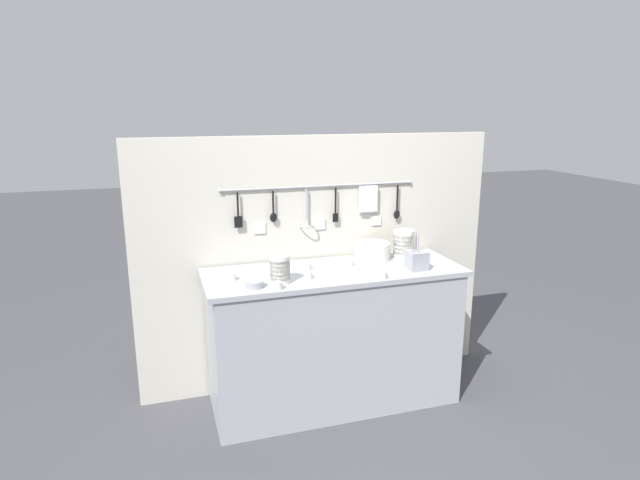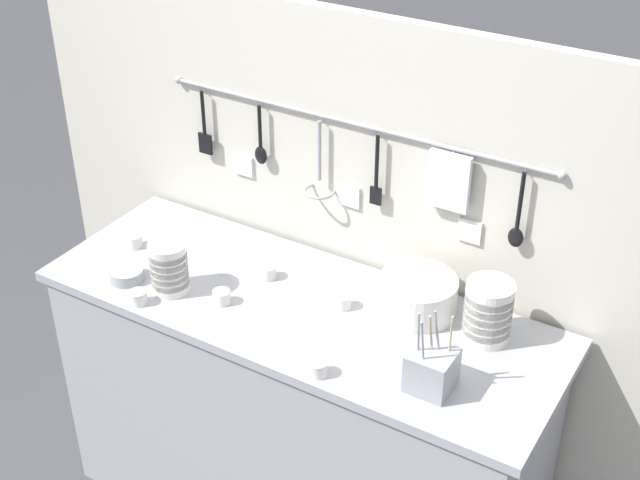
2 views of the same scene
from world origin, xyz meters
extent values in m
plane|color=#424247|center=(0.00, 0.00, 0.00)|extent=(20.00, 20.00, 0.00)
cube|color=#9EA0A8|center=(0.00, 0.00, 0.86)|extent=(1.57, 0.57, 0.03)
cube|color=#9EA0A8|center=(0.00, 0.00, 0.42)|extent=(1.51, 0.54, 0.85)
cube|color=beige|center=(0.00, 0.32, 0.83)|extent=(2.37, 0.04, 1.67)
cylinder|color=#93969E|center=(0.00, 0.29, 1.35)|extent=(1.26, 0.01, 0.01)
sphere|color=#93969E|center=(-0.63, 0.29, 1.35)|extent=(0.02, 0.02, 0.02)
sphere|color=#93969E|center=(0.63, 0.29, 1.35)|extent=(0.02, 0.02, 0.02)
cylinder|color=black|center=(-0.53, 0.27, 1.26)|extent=(0.01, 0.01, 0.15)
cube|color=black|center=(-0.53, 0.27, 1.15)|extent=(0.05, 0.01, 0.07)
cylinder|color=#93969E|center=(-0.53, 0.29, 1.34)|extent=(0.00, 0.01, 0.02)
cylinder|color=black|center=(-0.31, 0.27, 1.26)|extent=(0.01, 0.01, 0.14)
ellipsoid|color=black|center=(-0.31, 0.27, 1.17)|extent=(0.04, 0.02, 0.06)
cylinder|color=#93969E|center=(-0.31, 0.29, 1.34)|extent=(0.01, 0.01, 0.02)
cylinder|color=#93969E|center=(-0.09, 0.27, 1.24)|extent=(0.01, 0.01, 0.20)
torus|color=#93969E|center=(-0.09, 0.27, 1.10)|extent=(0.10, 0.10, 0.01)
cylinder|color=#93969E|center=(-0.09, 0.29, 1.34)|extent=(0.01, 0.01, 0.02)
cylinder|color=black|center=(0.10, 0.27, 1.25)|extent=(0.01, 0.01, 0.17)
cube|color=black|center=(0.10, 0.27, 1.14)|extent=(0.04, 0.01, 0.06)
cylinder|color=#93969E|center=(0.10, 0.29, 1.34)|extent=(0.01, 0.01, 0.02)
cube|color=silver|center=(0.33, 0.27, 1.25)|extent=(0.12, 0.02, 0.17)
cylinder|color=#93969E|center=(0.33, 0.29, 1.34)|extent=(0.01, 0.01, 0.02)
cylinder|color=black|center=(0.53, 0.27, 1.25)|extent=(0.01, 0.01, 0.17)
ellipsoid|color=black|center=(0.53, 0.27, 1.14)|extent=(0.04, 0.02, 0.06)
cylinder|color=#93969E|center=(0.53, 0.29, 1.34)|extent=(0.00, 0.01, 0.02)
cube|color=white|center=(-0.39, 0.29, 1.10)|extent=(0.07, 0.01, 0.07)
cube|color=white|center=(0.00, 0.29, 1.10)|extent=(0.07, 0.01, 0.07)
cube|color=white|center=(0.39, 0.29, 1.10)|extent=(0.07, 0.01, 0.07)
cylinder|color=silver|center=(0.53, 0.14, 0.90)|extent=(0.13, 0.13, 0.05)
cylinder|color=silver|center=(0.53, 0.14, 0.93)|extent=(0.13, 0.13, 0.05)
cylinder|color=silver|center=(0.53, 0.14, 0.95)|extent=(0.13, 0.13, 0.05)
cylinder|color=silver|center=(0.53, 0.14, 0.98)|extent=(0.13, 0.13, 0.05)
cylinder|color=silver|center=(0.53, 0.14, 1.01)|extent=(0.13, 0.13, 0.05)
cylinder|color=silver|center=(0.53, 0.14, 1.03)|extent=(0.13, 0.13, 0.05)
cylinder|color=silver|center=(-0.37, -0.14, 0.90)|extent=(0.11, 0.11, 0.04)
cylinder|color=silver|center=(-0.37, -0.14, 0.92)|extent=(0.11, 0.11, 0.04)
cylinder|color=silver|center=(-0.37, -0.14, 0.95)|extent=(0.11, 0.11, 0.04)
cylinder|color=silver|center=(-0.37, -0.14, 0.97)|extent=(0.11, 0.11, 0.04)
cylinder|color=silver|center=(-0.37, -0.14, 0.99)|extent=(0.11, 0.11, 0.04)
cylinder|color=silver|center=(-0.37, -0.14, 1.02)|extent=(0.11, 0.11, 0.04)
cylinder|color=silver|center=(0.31, 0.15, 0.88)|extent=(0.23, 0.23, 0.01)
cylinder|color=silver|center=(0.31, 0.15, 0.89)|extent=(0.23, 0.23, 0.01)
cylinder|color=silver|center=(0.31, 0.15, 0.90)|extent=(0.23, 0.23, 0.01)
cylinder|color=silver|center=(0.31, 0.15, 0.91)|extent=(0.23, 0.23, 0.01)
cylinder|color=silver|center=(0.31, 0.15, 0.92)|extent=(0.23, 0.23, 0.01)
cylinder|color=silver|center=(0.31, 0.15, 0.93)|extent=(0.23, 0.23, 0.01)
cylinder|color=silver|center=(0.31, 0.15, 0.94)|extent=(0.23, 0.23, 0.01)
cylinder|color=silver|center=(0.31, 0.15, 0.95)|extent=(0.23, 0.23, 0.01)
cylinder|color=silver|center=(0.31, 0.15, 0.96)|extent=(0.23, 0.23, 0.01)
cylinder|color=silver|center=(0.31, 0.15, 0.97)|extent=(0.23, 0.23, 0.01)
cylinder|color=silver|center=(0.31, 0.15, 0.98)|extent=(0.23, 0.23, 0.01)
cylinder|color=#93969E|center=(-0.52, -0.16, 0.90)|extent=(0.10, 0.10, 0.04)
cube|color=#93969E|center=(0.48, -0.13, 0.93)|extent=(0.11, 0.11, 0.11)
cylinder|color=#93969E|center=(0.45, -0.14, 1.02)|extent=(0.01, 0.03, 0.18)
cylinder|color=#93969E|center=(0.47, -0.17, 1.02)|extent=(0.02, 0.02, 0.18)
cylinder|color=#C6B793|center=(0.52, -0.10, 1.02)|extent=(0.02, 0.03, 0.17)
cylinder|color=#C6B793|center=(0.47, -0.12, 1.02)|extent=(0.02, 0.02, 0.16)
cylinder|color=#93969E|center=(0.49, -0.11, 1.02)|extent=(0.03, 0.03, 0.18)
cylinder|color=silver|center=(0.12, 0.05, 0.90)|extent=(0.05, 0.05, 0.04)
cylinder|color=silver|center=(-0.20, -0.11, 0.90)|extent=(0.05, 0.05, 0.04)
cylinder|color=silver|center=(-0.16, 0.07, 0.90)|extent=(0.05, 0.05, 0.04)
cylinder|color=silver|center=(0.21, -0.24, 0.90)|extent=(0.05, 0.05, 0.04)
cylinder|color=silver|center=(-0.40, -0.24, 0.90)|extent=(0.05, 0.05, 0.04)
cylinder|color=silver|center=(-0.62, -0.01, 0.90)|extent=(0.05, 0.05, 0.04)
camera|label=1|loc=(-1.01, -2.92, 1.85)|focal=30.00mm
camera|label=2|loc=(1.15, -1.77, 2.42)|focal=50.00mm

